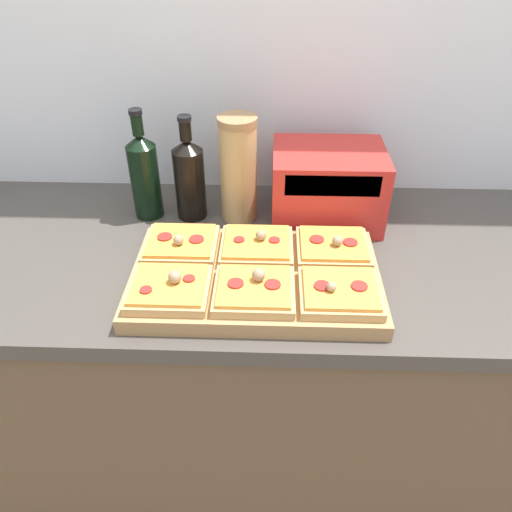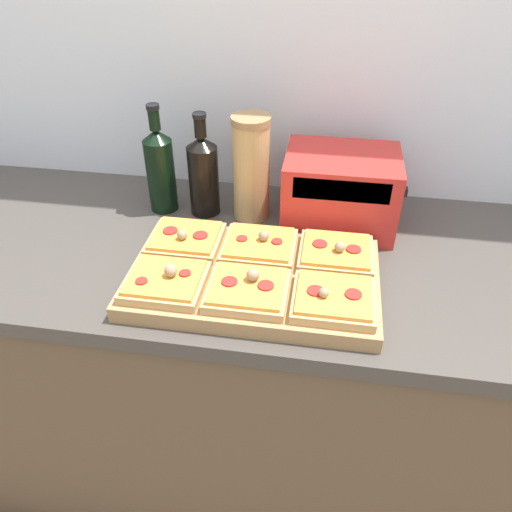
# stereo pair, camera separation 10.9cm
# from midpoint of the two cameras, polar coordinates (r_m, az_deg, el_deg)

# --- Properties ---
(wall_back) EXTENTS (6.00, 0.06, 2.50)m
(wall_back) POSITION_cam_midpoint_polar(r_m,az_deg,el_deg) (1.39, 8.00, 20.40)
(wall_back) COLOR silver
(wall_back) RESTS_ON ground_plane
(kitchen_counter) EXTENTS (2.63, 0.67, 0.92)m
(kitchen_counter) POSITION_cam_midpoint_polar(r_m,az_deg,el_deg) (1.52, 4.84, -13.71)
(kitchen_counter) COLOR brown
(kitchen_counter) RESTS_ON ground_plane
(cutting_board) EXTENTS (0.54, 0.33, 0.04)m
(cutting_board) POSITION_cam_midpoint_polar(r_m,az_deg,el_deg) (1.09, 2.62, -2.65)
(cutting_board) COLOR #A37A4C
(cutting_board) RESTS_ON kitchen_counter
(pizza_slice_back_left) EXTENTS (0.16, 0.15, 0.05)m
(pizza_slice_back_left) POSITION_cam_midpoint_polar(r_m,az_deg,el_deg) (1.16, -5.40, 1.86)
(pizza_slice_back_left) COLOR tan
(pizza_slice_back_left) RESTS_ON cutting_board
(pizza_slice_back_center) EXTENTS (0.16, 0.15, 0.05)m
(pizza_slice_back_center) POSITION_cam_midpoint_polar(r_m,az_deg,el_deg) (1.14, 3.15, 1.09)
(pizza_slice_back_center) COLOR tan
(pizza_slice_back_center) RESTS_ON cutting_board
(pizza_slice_back_right) EXTENTS (0.16, 0.15, 0.05)m
(pizza_slice_back_right) POSITION_cam_midpoint_polar(r_m,az_deg,el_deg) (1.14, 11.87, 0.27)
(pizza_slice_back_right) COLOR tan
(pizza_slice_back_right) RESTS_ON cutting_board
(pizza_slice_front_left) EXTENTS (0.16, 0.15, 0.06)m
(pizza_slice_front_left) POSITION_cam_midpoint_polar(r_m,az_deg,el_deg) (1.04, -7.38, -2.96)
(pizza_slice_front_left) COLOR tan
(pizza_slice_front_left) RESTS_ON cutting_board
(pizza_slice_front_center) EXTENTS (0.16, 0.15, 0.06)m
(pizza_slice_front_center) POSITION_cam_midpoint_polar(r_m,az_deg,el_deg) (1.01, 2.14, -3.95)
(pizza_slice_front_center) COLOR tan
(pizza_slice_front_center) RESTS_ON cutting_board
(pizza_slice_front_right) EXTENTS (0.16, 0.15, 0.05)m
(pizza_slice_front_right) POSITION_cam_midpoint_polar(r_m,az_deg,el_deg) (1.01, 11.93, -4.91)
(pizza_slice_front_right) COLOR tan
(pizza_slice_front_right) RESTS_ON cutting_board
(olive_oil_bottle) EXTENTS (0.07, 0.07, 0.29)m
(olive_oil_bottle) POSITION_cam_midpoint_polar(r_m,az_deg,el_deg) (1.33, -8.57, 9.79)
(olive_oil_bottle) COLOR black
(olive_oil_bottle) RESTS_ON kitchen_counter
(wine_bottle) EXTENTS (0.08, 0.08, 0.27)m
(wine_bottle) POSITION_cam_midpoint_polar(r_m,az_deg,el_deg) (1.31, -3.65, 9.28)
(wine_bottle) COLOR black
(wine_bottle) RESTS_ON kitchen_counter
(grain_jar_tall) EXTENTS (0.10, 0.10, 0.27)m
(grain_jar_tall) POSITION_cam_midpoint_polar(r_m,az_deg,el_deg) (1.28, 1.94, 9.89)
(grain_jar_tall) COLOR tan
(grain_jar_tall) RESTS_ON kitchen_counter
(toaster_oven) EXTENTS (0.30, 0.22, 0.19)m
(toaster_oven) POSITION_cam_midpoint_polar(r_m,az_deg,el_deg) (1.29, 12.02, 7.29)
(toaster_oven) COLOR red
(toaster_oven) RESTS_ON kitchen_counter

